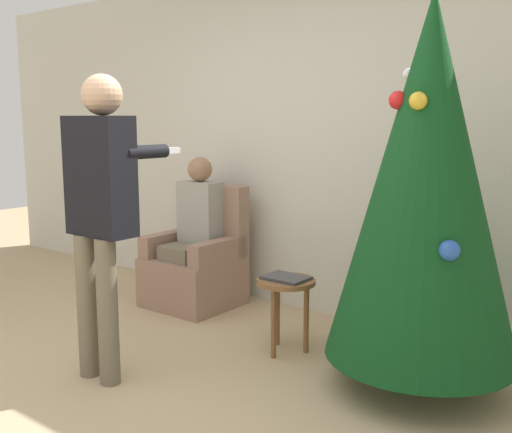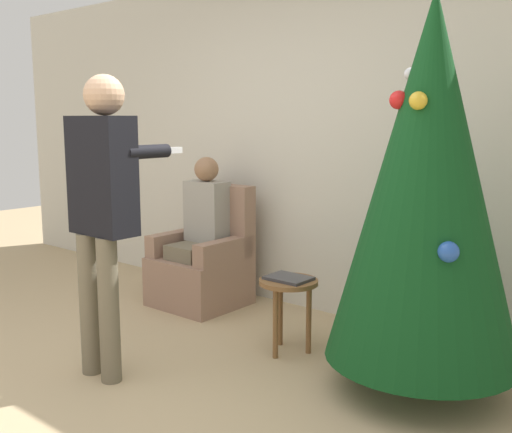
# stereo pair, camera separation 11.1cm
# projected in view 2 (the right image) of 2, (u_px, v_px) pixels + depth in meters

# --- Properties ---
(ground_plane) EXTENTS (14.00, 14.00, 0.00)m
(ground_plane) POSITION_uv_depth(u_px,v_px,m) (76.00, 406.00, 3.22)
(ground_plane) COLOR tan
(wall_back) EXTENTS (8.00, 0.06, 2.70)m
(wall_back) POSITION_uv_depth(u_px,v_px,m) (314.00, 142.00, 4.70)
(wall_back) COLOR beige
(wall_back) RESTS_ON ground_plane
(christmas_tree) EXTENTS (1.07, 1.07, 2.21)m
(christmas_tree) POSITION_uv_depth(u_px,v_px,m) (428.00, 180.00, 3.23)
(christmas_tree) COLOR brown
(christmas_tree) RESTS_ON ground_plane
(armchair) EXTENTS (0.68, 0.65, 0.99)m
(armchair) POSITION_uv_depth(u_px,v_px,m) (204.00, 264.00, 4.98)
(armchair) COLOR #93705B
(armchair) RESTS_ON ground_plane
(person_seated) EXTENTS (0.36, 0.46, 1.22)m
(person_seated) POSITION_uv_depth(u_px,v_px,m) (201.00, 226.00, 4.91)
(person_seated) COLOR #6B604C
(person_seated) RESTS_ON ground_plane
(person_standing) EXTENTS (0.44, 0.57, 1.78)m
(person_standing) POSITION_uv_depth(u_px,v_px,m) (103.00, 198.00, 3.47)
(person_standing) COLOR #6B604C
(person_standing) RESTS_ON ground_plane
(side_stool) EXTENTS (0.39, 0.39, 0.49)m
(side_stool) POSITION_uv_depth(u_px,v_px,m) (288.00, 292.00, 3.91)
(side_stool) COLOR brown
(side_stool) RESTS_ON ground_plane
(laptop) EXTENTS (0.28, 0.21, 0.02)m
(laptop) POSITION_uv_depth(u_px,v_px,m) (289.00, 278.00, 3.90)
(laptop) COLOR #38383D
(laptop) RESTS_ON side_stool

